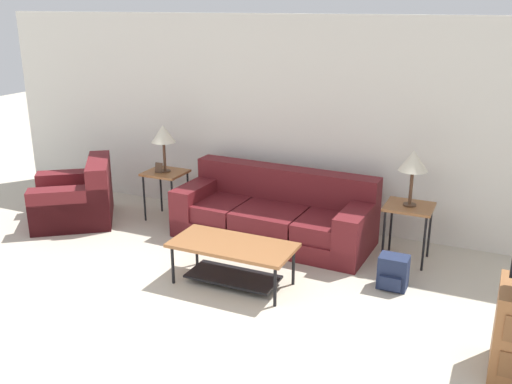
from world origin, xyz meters
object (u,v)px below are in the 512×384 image
armchair (77,200)px  side_table_right (409,212)px  table_lamp_left (163,135)px  backpack (393,273)px  coffee_table (233,254)px  side_table_left (165,177)px  couch (275,216)px  table_lamp_right (413,162)px

armchair → side_table_right: (4.14, 0.54, 0.28)m
armchair → table_lamp_left: 1.44m
side_table_right → backpack: (0.01, -0.71, -0.40)m
coffee_table → side_table_left: bearing=141.4°
armchair → side_table_right: 4.19m
coffee_table → side_table_right: size_ratio=1.93×
couch → side_table_right: size_ratio=3.69×
armchair → backpack: 4.15m
side_table_right → table_lamp_left: bearing=-180.0°
coffee_table → side_table_left: 2.10m
couch → backpack: size_ratio=6.96×
side_table_right → couch: bearing=-178.6°
coffee_table → table_lamp_left: size_ratio=2.03×
couch → table_lamp_right: 1.77m
couch → side_table_left: bearing=178.6°
table_lamp_left → backpack: table_lamp_left is taller
armchair → table_lamp_left: size_ratio=2.27×
couch → side_table_left: (-1.56, 0.04, 0.27)m
couch → backpack: (1.56, -0.67, -0.13)m
side_table_left → backpack: 3.23m
side_table_left → table_lamp_left: table_lamp_left is taller
armchair → side_table_left: armchair is taller
side_table_right → backpack: 0.82m
couch → table_lamp_right: table_lamp_right is taller
coffee_table → table_lamp_right: bearing=41.2°
side_table_left → side_table_right: 3.11m
side_table_left → couch: bearing=-1.4°
couch → backpack: bearing=-23.3°
side_table_left → table_lamp_left: bearing=-63.4°
armchair → couch: bearing=11.1°
armchair → table_lamp_left: (1.03, 0.54, 0.85)m
table_lamp_right → side_table_left: bearing=180.0°
coffee_table → table_lamp_left: (-1.63, 1.30, 0.80)m
coffee_table → table_lamp_left: bearing=141.4°
coffee_table → side_table_right: bearing=41.2°
armchair → coffee_table: (2.66, -0.76, 0.05)m
couch → armchair: couch is taller
armchair → side_table_right: size_ratio=2.16×
side_table_right → backpack: bearing=-89.4°
armchair → side_table_right: bearing=7.5°
side_table_left → table_lamp_right: (3.11, -0.00, 0.56)m
side_table_right → table_lamp_right: 0.56m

